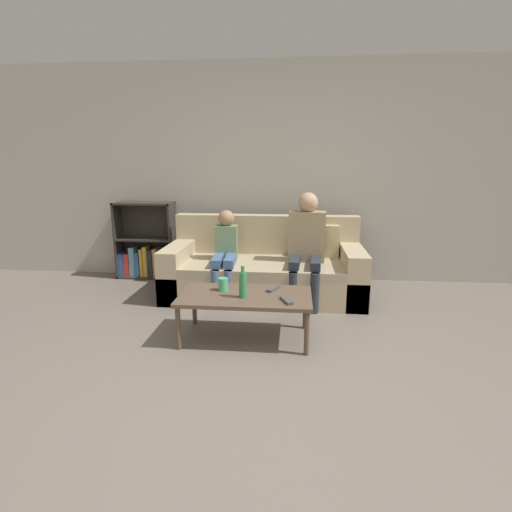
# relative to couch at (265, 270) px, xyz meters

# --- Properties ---
(ground_plane) EXTENTS (22.00, 22.00, 0.00)m
(ground_plane) POSITION_rel_couch_xyz_m (0.11, -1.97, -0.27)
(ground_plane) COLOR #70665B
(wall_back) EXTENTS (12.00, 0.06, 2.60)m
(wall_back) POSITION_rel_couch_xyz_m (0.11, 0.72, 1.03)
(wall_back) COLOR #B7B2A8
(wall_back) RESTS_ON ground_plane
(couch) EXTENTS (2.11, 0.96, 0.84)m
(couch) POSITION_rel_couch_xyz_m (0.00, 0.00, 0.00)
(couch) COLOR tan
(couch) RESTS_ON ground_plane
(bookshelf) EXTENTS (0.73, 0.28, 0.95)m
(bookshelf) POSITION_rel_couch_xyz_m (-1.56, 0.56, 0.08)
(bookshelf) COLOR #332D28
(bookshelf) RESTS_ON ground_plane
(coffee_table) EXTENTS (1.08, 0.59, 0.38)m
(coffee_table) POSITION_rel_couch_xyz_m (-0.07, -1.16, 0.07)
(coffee_table) COLOR brown
(coffee_table) RESTS_ON ground_plane
(person_adult) EXTENTS (0.40, 0.67, 1.13)m
(person_adult) POSITION_rel_couch_xyz_m (0.44, -0.09, 0.37)
(person_adult) COLOR #282D38
(person_adult) RESTS_ON ground_plane
(person_child) EXTENTS (0.26, 0.66, 0.93)m
(person_child) POSITION_rel_couch_xyz_m (-0.42, -0.14, 0.25)
(person_child) COLOR #476693
(person_child) RESTS_ON ground_plane
(cup_near) EXTENTS (0.08, 0.08, 0.11)m
(cup_near) POSITION_rel_couch_xyz_m (-0.27, -1.07, 0.16)
(cup_near) COLOR #4CB77A
(cup_near) RESTS_ON coffee_table
(tv_remote_0) EXTENTS (0.11, 0.18, 0.02)m
(tv_remote_0) POSITION_rel_couch_xyz_m (0.27, -1.30, 0.12)
(tv_remote_0) COLOR #47474C
(tv_remote_0) RESTS_ON coffee_table
(tv_remote_1) EXTENTS (0.12, 0.17, 0.02)m
(tv_remote_1) POSITION_rel_couch_xyz_m (0.15, -1.02, 0.12)
(tv_remote_1) COLOR #47474C
(tv_remote_1) RESTS_ON coffee_table
(bottle) EXTENTS (0.06, 0.06, 0.26)m
(bottle) POSITION_rel_couch_xyz_m (-0.08, -1.23, 0.22)
(bottle) COLOR #33844C
(bottle) RESTS_ON coffee_table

